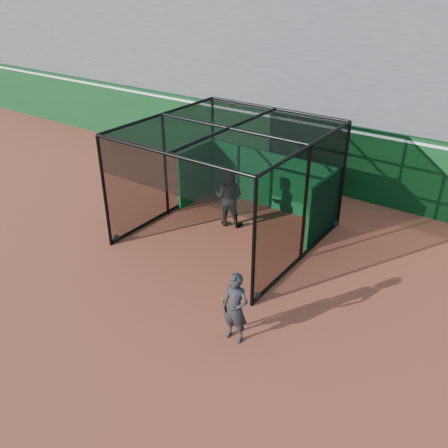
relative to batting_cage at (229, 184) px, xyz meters
The scene contains 6 objects.
ground 4.07m from the batting_cage, 82.42° to the right, with size 120.00×120.00×0.00m, color #96422B.
outfield_wall 4.85m from the batting_cage, 84.17° to the left, with size 50.00×0.50×2.50m.
grandstand 9.05m from the batting_cage, 86.73° to the left, with size 50.00×7.85×8.95m.
batting_cage is the anchor object (origin of this frame).
batter 0.96m from the batting_cage, 124.65° to the left, with size 0.91×0.71×1.87m, color black.
on_deck_player 4.67m from the batting_cage, 53.30° to the right, with size 0.63×0.42×1.63m.
Camera 1 is at (6.63, -6.54, 7.02)m, focal length 38.00 mm.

